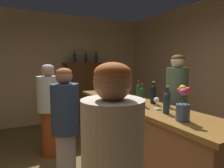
{
  "coord_description": "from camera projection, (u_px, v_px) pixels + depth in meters",
  "views": [
    {
      "loc": [
        -0.89,
        -1.92,
        1.59
      ],
      "look_at": [
        0.52,
        0.76,
        1.26
      ],
      "focal_mm": 31.38,
      "sensor_mm": 36.0,
      "label": 1
    }
  ],
  "objects": [
    {
      "name": "flower_arrangement",
      "position": [
        183.0,
        106.0,
        1.9
      ],
      "size": [
        0.14,
        0.14,
        0.35
      ],
      "color": "#41506F",
      "rests_on": "bar_counter"
    },
    {
      "name": "display_cabinet",
      "position": [
        86.0,
        91.0,
        5.29
      ],
      "size": [
        1.13,
        0.47,
        1.59
      ],
      "color": "#472911",
      "rests_on": "ground"
    },
    {
      "name": "cheese_plate",
      "position": [
        111.0,
        97.0,
        3.18
      ],
      "size": [
        0.2,
        0.2,
        0.01
      ],
      "primitive_type": "cylinder",
      "color": "white",
      "rests_on": "bar_counter"
    },
    {
      "name": "patron_in_navy",
      "position": [
        65.0,
        126.0,
        2.31
      ],
      "size": [
        0.32,
        0.32,
        1.53
      ],
      "rotation": [
        0.0,
        0.0,
        0.2
      ],
      "color": "gray",
      "rests_on": "ground"
    },
    {
      "name": "wine_bottle_rose",
      "position": [
        142.0,
        95.0,
        2.58
      ],
      "size": [
        0.07,
        0.07,
        0.3
      ],
      "color": "#1D3A1A",
      "rests_on": "bar_counter"
    },
    {
      "name": "bartender",
      "position": [
        176.0,
        104.0,
        3.01
      ],
      "size": [
        0.32,
        0.32,
        1.71
      ],
      "rotation": [
        0.0,
        0.0,
        3.08
      ],
      "color": "maroon",
      "rests_on": "ground"
    },
    {
      "name": "display_bottle_midleft",
      "position": [
        86.0,
        58.0,
        5.2
      ],
      "size": [
        0.08,
        0.08,
        0.3
      ],
      "color": "#172B38",
      "rests_on": "display_cabinet"
    },
    {
      "name": "display_bottle_center",
      "position": [
        96.0,
        58.0,
        5.34
      ],
      "size": [
        0.08,
        0.08,
        0.32
      ],
      "color": "#25273D",
      "rests_on": "display_cabinet"
    },
    {
      "name": "wine_glass_mid",
      "position": [
        156.0,
        101.0,
        2.41
      ],
      "size": [
        0.07,
        0.07,
        0.14
      ],
      "color": "white",
      "rests_on": "bar_counter"
    },
    {
      "name": "wine_bottle_riesling",
      "position": [
        166.0,
        102.0,
        2.18
      ],
      "size": [
        0.07,
        0.07,
        0.29
      ],
      "color": "#1E2F38",
      "rests_on": "bar_counter"
    },
    {
      "name": "wine_glass_front",
      "position": [
        104.0,
        88.0,
        3.66
      ],
      "size": [
        0.07,
        0.07,
        0.14
      ],
      "color": "white",
      "rests_on": "bar_counter"
    },
    {
      "name": "bar_counter",
      "position": [
        137.0,
        137.0,
        2.83
      ],
      "size": [
        0.63,
        2.87,
        1.02
      ],
      "color": "brown",
      "rests_on": "ground"
    },
    {
      "name": "wine_bottle_merlot",
      "position": [
        138.0,
        91.0,
        2.92
      ],
      "size": [
        0.06,
        0.06,
        0.31
      ],
      "color": "#203F22",
      "rests_on": "bar_counter"
    },
    {
      "name": "wall_back",
      "position": [
        48.0,
        69.0,
        5.09
      ],
      "size": [
        5.41,
        0.12,
        2.85
      ],
      "primitive_type": "cube",
      "color": "tan",
      "rests_on": "ground"
    },
    {
      "name": "patron_redhead",
      "position": [
        49.0,
        107.0,
        3.29
      ],
      "size": [
        0.39,
        0.39,
        1.56
      ],
      "rotation": [
        0.0,
        0.0,
        -0.56
      ],
      "color": "maroon",
      "rests_on": "ground"
    },
    {
      "name": "display_bottle_left",
      "position": [
        75.0,
        57.0,
        5.06
      ],
      "size": [
        0.07,
        0.07,
        0.31
      ],
      "color": "#1D2C32",
      "rests_on": "display_cabinet"
    },
    {
      "name": "wine_bottle_pinot",
      "position": [
        168.0,
        98.0,
        2.5
      ],
      "size": [
        0.07,
        0.07,
        0.27
      ],
      "color": "#413216",
      "rests_on": "bar_counter"
    },
    {
      "name": "wine_bottle_malbec",
      "position": [
        153.0,
        93.0,
        2.71
      ],
      "size": [
        0.08,
        0.08,
        0.31
      ],
      "color": "black",
      "rests_on": "bar_counter"
    }
  ]
}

